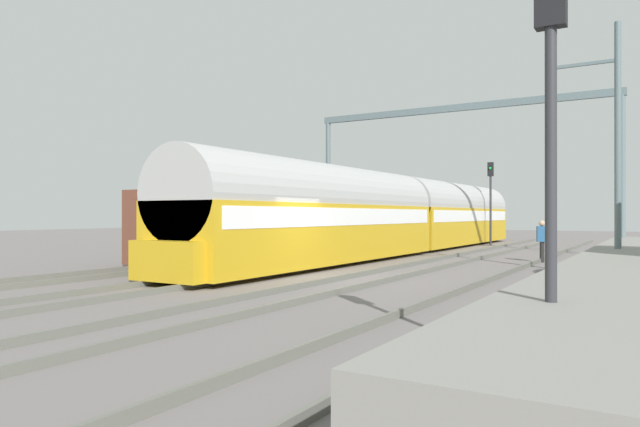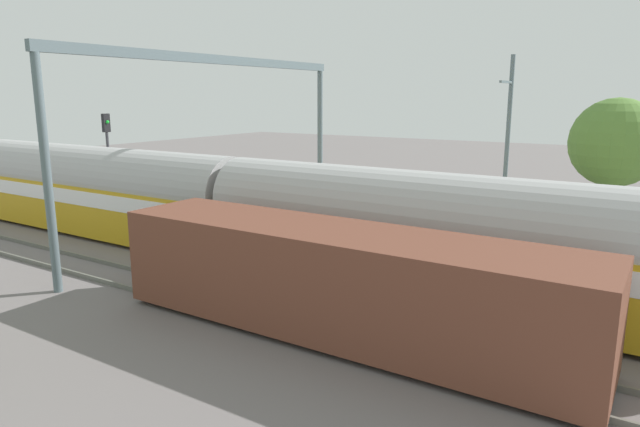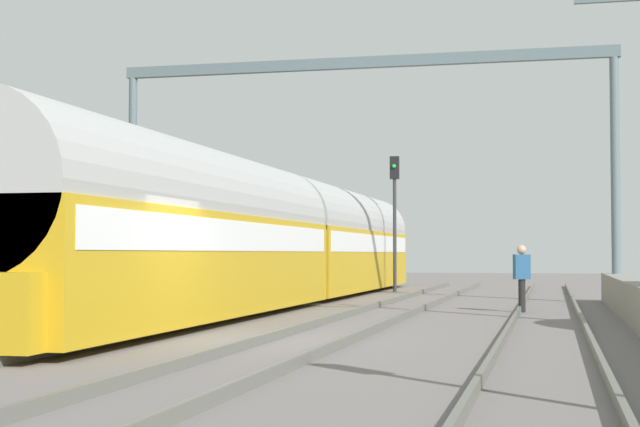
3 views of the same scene
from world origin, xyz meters
name	(u,v)px [view 3 (image 3 of 3)]	position (x,y,z in m)	size (l,w,h in m)	color
ground	(203,340)	(0.00, 0.00, 0.00)	(120.00, 120.00, 0.00)	slate
track_west	(101,333)	(-1.96, 0.00, 0.08)	(1.51, 60.00, 0.16)	#616259
track_east	(312,337)	(1.96, 0.00, 0.08)	(1.51, 60.00, 0.16)	#616259
track_far_east	(547,342)	(5.89, 0.00, 0.08)	(1.52, 60.00, 0.16)	#616259
passenger_train	(280,238)	(-1.96, 12.01, 1.97)	(2.93, 32.85, 3.82)	gold
freight_car	(46,255)	(-5.89, 5.11, 1.47)	(2.80, 13.00, 2.70)	brown
person_crossing	(522,272)	(5.23, 9.46, 1.03)	(0.46, 0.36, 1.73)	black
railway_signal_far	(395,205)	(-0.05, 21.96, 3.41)	(0.36, 0.30, 5.36)	#2D2D33
catenary_gantry	(360,118)	(0.00, 14.53, 5.88)	(16.18, 0.28, 7.86)	slate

